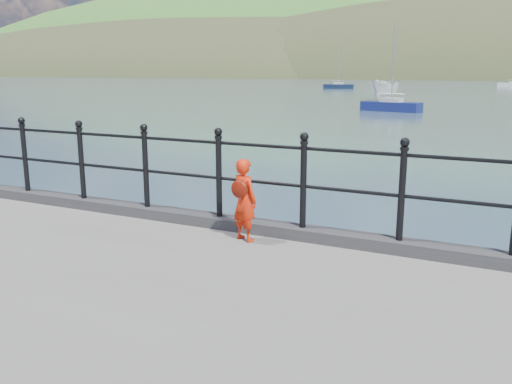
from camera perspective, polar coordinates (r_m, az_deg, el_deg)
The scene contains 7 objects.
ground at distance 7.60m, azimuth 0.86°, elevation -11.19°, with size 600.00×600.00×0.00m, color #2D4251.
kerb at distance 7.09m, azimuth 0.37°, elevation -3.68°, with size 60.00×0.30×0.15m, color #28282B.
railing at distance 6.92m, azimuth 0.38°, elevation 2.27°, with size 18.11×0.11×1.20m.
child at distance 6.66m, azimuth -1.25°, elevation -0.78°, with size 0.44×0.37×1.03m.
launch_white at distance 55.85m, azimuth 13.37°, elevation 10.38°, with size 2.03×5.40×2.09m, color white.
sailboat_left at distance 89.27m, azimuth 8.64°, elevation 10.92°, with size 5.03×3.05×7.03m.
sailboat_port at distance 42.03m, azimuth 14.03°, elevation 8.70°, with size 4.57×2.20×6.60m.
Camera 1 is at (2.93, -6.29, 3.09)m, focal length 38.00 mm.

